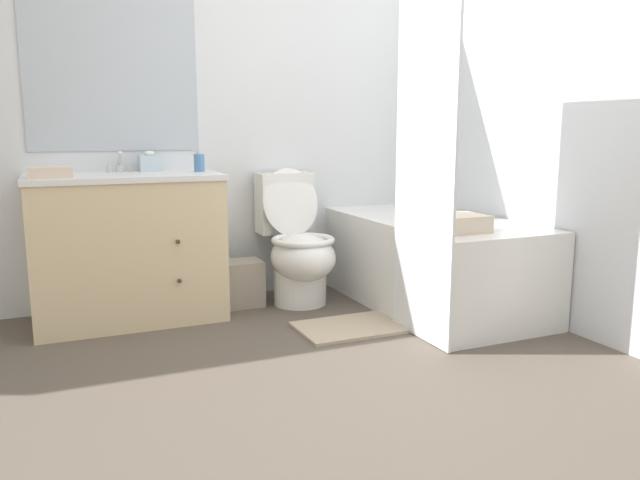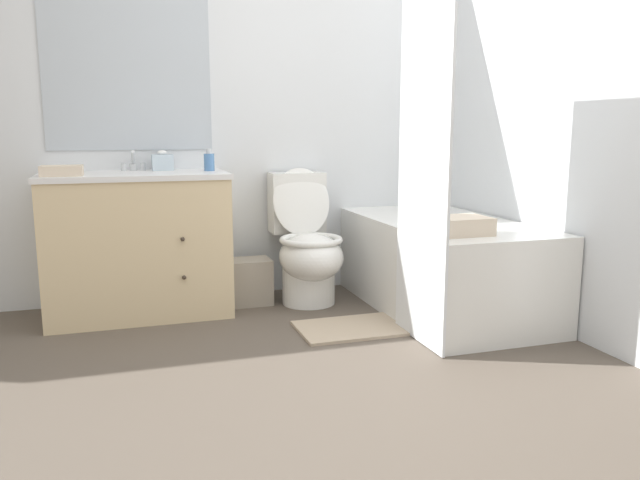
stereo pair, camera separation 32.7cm
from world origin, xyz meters
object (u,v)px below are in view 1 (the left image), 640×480
object	(u,v)px
vanity_cabinet	(128,246)
bathtub	(432,262)
wastebasket	(241,283)
soap_dispenser	(199,162)
hand_towel_folded	(50,172)
bath_mat	(351,327)
sink_faucet	(120,166)
bath_towel_folded	(459,223)
toilet	(298,248)
tissue_box	(150,163)

from	to	relation	value
vanity_cabinet	bathtub	distance (m)	1.79
vanity_cabinet	wastebasket	distance (m)	0.72
soap_dispenser	wastebasket	bearing A→B (deg)	-5.44
hand_towel_folded	bath_mat	world-z (taller)	hand_towel_folded
vanity_cabinet	wastebasket	bearing A→B (deg)	0.85
sink_faucet	vanity_cabinet	bearing A→B (deg)	-90.00
wastebasket	bath_towel_folded	world-z (taller)	bath_towel_folded
sink_faucet	bath_mat	xyz separation A→B (m)	(1.07, -0.85, -0.85)
toilet	soap_dispenser	xyz separation A→B (m)	(-0.57, 0.09, 0.54)
vanity_cabinet	hand_towel_folded	world-z (taller)	hand_towel_folded
vanity_cabinet	bath_towel_folded	world-z (taller)	vanity_cabinet
sink_faucet	wastebasket	distance (m)	0.99
sink_faucet	soap_dispenser	bearing A→B (deg)	-20.09
toilet	bathtub	bearing A→B (deg)	-28.61
bath_towel_folded	soap_dispenser	bearing A→B (deg)	140.16
sink_faucet	tissue_box	size ratio (longest dim) A/B	1.15
bath_mat	soap_dispenser	bearing A→B (deg)	132.72
sink_faucet	tissue_box	bearing A→B (deg)	-6.33
tissue_box	bath_towel_folded	distance (m)	1.80
toilet	wastebasket	bearing A→B (deg)	168.56
bathtub	bath_mat	size ratio (longest dim) A/B	2.54
soap_dispenser	bath_towel_folded	xyz separation A→B (m)	(1.14, -0.95, -0.30)
sink_faucet	bath_towel_folded	world-z (taller)	sink_faucet
toilet	bathtub	xyz separation A→B (m)	(0.73, -0.40, -0.07)
sink_faucet	tissue_box	world-z (taller)	sink_faucet
bathtub	soap_dispenser	bearing A→B (deg)	159.44
bathtub	tissue_box	xyz separation A→B (m)	(-1.56, 0.63, 0.60)
toilet	soap_dispenser	bearing A→B (deg)	170.94
sink_faucet	toilet	distance (m)	1.16
bathtub	wastebasket	world-z (taller)	bathtub
bathtub	wastebasket	distance (m)	1.18
wastebasket	soap_dispenser	xyz separation A→B (m)	(-0.23, 0.02, 0.74)
vanity_cabinet	tissue_box	size ratio (longest dim) A/B	8.39
soap_dispenser	vanity_cabinet	bearing A→B (deg)	-175.78
vanity_cabinet	bath_mat	world-z (taller)	vanity_cabinet
wastebasket	bath_towel_folded	xyz separation A→B (m)	(0.91, -0.93, 0.45)
sink_faucet	hand_towel_folded	distance (m)	0.49
bathtub	soap_dispenser	size ratio (longest dim) A/B	11.22
wastebasket	tissue_box	bearing A→B (deg)	161.89
wastebasket	soap_dispenser	bearing A→B (deg)	174.56
sink_faucet	bath_towel_folded	bearing A→B (deg)	-35.25
vanity_cabinet	soap_dispenser	bearing A→B (deg)	4.22
wastebasket	hand_towel_folded	xyz separation A→B (m)	(-1.03, -0.14, 0.71)
hand_towel_folded	bath_mat	size ratio (longest dim) A/B	0.37
toilet	soap_dispenser	world-z (taller)	soap_dispenser
sink_faucet	soap_dispenser	distance (m)	0.46
hand_towel_folded	bath_towel_folded	xyz separation A→B (m)	(1.94, -0.79, -0.27)
soap_dispenser	bath_towel_folded	world-z (taller)	soap_dispenser
tissue_box	soap_dispenser	bearing A→B (deg)	-28.01
sink_faucet	hand_towel_folded	bearing A→B (deg)	-139.22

